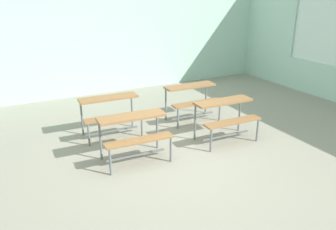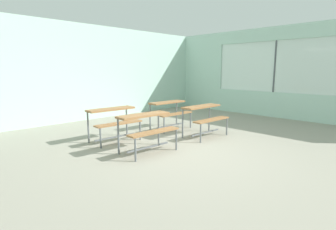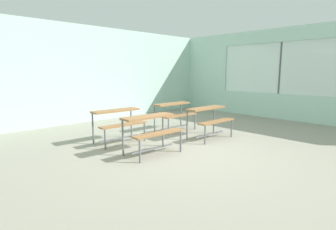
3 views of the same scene
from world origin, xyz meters
name	(u,v)px [view 1 (image 1 of 3)]	position (x,y,z in m)	size (l,w,h in m)	color
ground	(182,167)	(0.00, 0.00, -0.03)	(10.00, 9.00, 0.05)	gray
wall_back	(96,36)	(0.00, 4.50, 1.50)	(10.00, 0.12, 3.00)	silver
desk_bench_r0c0	(134,128)	(-0.59, 0.52, 0.56)	(1.12, 0.64, 0.74)	olive
desk_bench_r0c1	(226,111)	(1.18, 0.47, 0.56)	(1.12, 0.62, 0.74)	olive
desk_bench_r1c0	(110,107)	(-0.61, 1.65, 0.56)	(1.13, 0.64, 0.74)	olive
desk_bench_r1c1	(192,94)	(1.17, 1.64, 0.56)	(1.11, 0.61, 0.74)	olive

